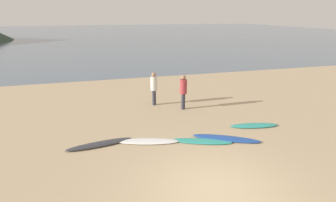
{
  "coord_description": "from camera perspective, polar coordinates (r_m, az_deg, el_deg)",
  "views": [
    {
      "loc": [
        -3.07,
        -5.88,
        4.66
      ],
      "look_at": [
        0.5,
        6.36,
        0.6
      ],
      "focal_mm": 29.53,
      "sensor_mm": 36.0,
      "label": 1
    }
  ],
  "objects": [
    {
      "name": "ground_plane",
      "position": [
        16.86,
        -5.1,
        1.19
      ],
      "size": [
        120.0,
        120.0,
        0.2
      ],
      "primitive_type": "cube",
      "color": "tan",
      "rests_on": "ground"
    },
    {
      "name": "ocean_water",
      "position": [
        70.46,
        -14.1,
        13.36
      ],
      "size": [
        140.0,
        100.0,
        0.01
      ],
      "primitive_type": "cube",
      "color": "slate",
      "rests_on": "ground"
    },
    {
      "name": "surfboard_0",
      "position": [
        10.63,
        -13.89,
        -8.62
      ],
      "size": [
        2.49,
        0.85,
        0.1
      ],
      "primitive_type": "ellipsoid",
      "rotation": [
        0.0,
        0.0,
        0.16
      ],
      "color": "#333338",
      "rests_on": "ground"
    },
    {
      "name": "surfboard_1",
      "position": [
        10.58,
        -4.22,
        -8.29
      ],
      "size": [
        2.41,
        1.16,
        0.08
      ],
      "primitive_type": "ellipsoid",
      "rotation": [
        0.0,
        0.0,
        -0.27
      ],
      "color": "white",
      "rests_on": "ground"
    },
    {
      "name": "surfboard_2",
      "position": [
        10.65,
        6.93,
        -8.23
      ],
      "size": [
        2.34,
        1.34,
        0.07
      ],
      "primitive_type": "ellipsoid",
      "rotation": [
        0.0,
        0.0,
        -0.39
      ],
      "color": "teal",
      "rests_on": "ground"
    },
    {
      "name": "surfboard_3",
      "position": [
        11.01,
        11.93,
        -7.56
      ],
      "size": [
        2.51,
        1.74,
        0.09
      ],
      "primitive_type": "ellipsoid",
      "rotation": [
        0.0,
        0.0,
        -0.52
      ],
      "color": "#1E479E",
      "rests_on": "ground"
    },
    {
      "name": "surfboard_4",
      "position": [
        12.53,
        17.34,
        -4.83
      ],
      "size": [
        2.16,
        0.93,
        0.08
      ],
      "primitive_type": "ellipsoid",
      "rotation": [
        0.0,
        0.0,
        -0.19
      ],
      "color": "teal",
      "rests_on": "ground"
    },
    {
      "name": "person_0",
      "position": [
        13.82,
        3.19,
        2.43
      ],
      "size": [
        0.36,
        0.36,
        1.76
      ],
      "rotation": [
        0.0,
        0.0,
        2.17
      ],
      "color": "#2D2D38",
      "rests_on": "ground"
    },
    {
      "name": "person_1",
      "position": [
        14.47,
        -2.92,
        3.13
      ],
      "size": [
        0.36,
        0.36,
        1.76
      ],
      "rotation": [
        0.0,
        0.0,
        4.4
      ],
      "color": "#2D2D38",
      "rests_on": "ground"
    }
  ]
}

